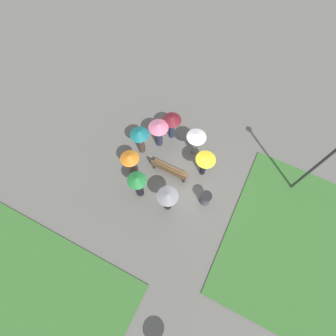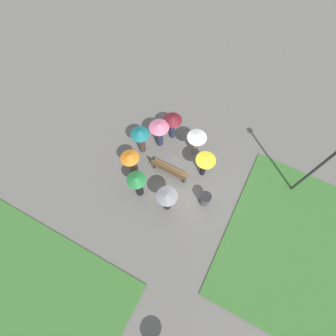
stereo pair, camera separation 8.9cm
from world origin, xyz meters
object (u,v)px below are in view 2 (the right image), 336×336
crowd_person_orange (130,160)px  crowd_person_teal (140,137)px  trash_bin (205,199)px  crowd_person_white (196,140)px  lamp_post (323,163)px  crowd_person_yellow (205,162)px  crowd_person_green (137,183)px  crowd_person_grey (167,198)px  park_bench (169,170)px  crowd_person_pink (159,130)px  crowd_person_maroon (173,122)px

crowd_person_orange → crowd_person_teal: (0.21, -1.33, 0.02)m
trash_bin → crowd_person_white: size_ratio=0.46×
lamp_post → crowd_person_white: (5.29, 0.38, -1.74)m
crowd_person_yellow → crowd_person_white: crowd_person_white is taller
crowd_person_yellow → crowd_person_green: size_ratio=0.88×
trash_bin → crowd_person_white: bearing=-54.7°
crowd_person_white → crowd_person_teal: size_ratio=0.96×
crowd_person_green → crowd_person_grey: size_ratio=1.09×
park_bench → lamp_post: (-5.89, -2.13, 2.56)m
crowd_person_pink → crowd_person_orange: bearing=-42.2°
crowd_person_orange → crowd_person_grey: size_ratio=0.99×
trash_bin → crowd_person_pink: (3.54, -1.94, 0.88)m
crowd_person_green → crowd_person_grey: crowd_person_green is taller
lamp_post → crowd_person_green: 7.90m
crowd_person_pink → crowd_person_yellow: 2.87m
trash_bin → crowd_person_teal: size_ratio=0.44×
crowd_person_orange → crowd_person_maroon: (-0.82, -2.86, 0.06)m
lamp_post → crowd_person_maroon: size_ratio=2.67×
park_bench → crowd_person_maroon: 2.48m
crowd_person_pink → crowd_person_green: crowd_person_green is taller
lamp_post → crowd_person_maroon: bearing=0.0°
crowd_person_grey → crowd_person_teal: bearing=84.7°
trash_bin → crowd_person_teal: crowd_person_teal is taller
park_bench → crowd_person_maroon: size_ratio=1.08×
crowd_person_teal → crowd_person_green: bearing=-97.6°
crowd_person_maroon → lamp_post: bearing=-24.8°
trash_bin → crowd_person_orange: size_ratio=0.46×
crowd_person_white → park_bench: bearing=40.2°
crowd_person_white → trash_bin: bearing=94.6°
trash_bin → crowd_person_orange: bearing=2.7°
crowd_person_green → crowd_person_white: 3.65m
crowd_person_maroon → crowd_person_grey: crowd_person_grey is taller
crowd_person_green → crowd_person_teal: crowd_person_green is taller
crowd_person_pink → crowd_person_green: bearing=-21.7°
crowd_person_orange → crowd_person_teal: bearing=-114.6°
trash_bin → lamp_post: bearing=-144.0°
lamp_post → crowd_person_grey: size_ratio=2.65×
lamp_post → trash_bin: bearing=36.0°
park_bench → crowd_person_yellow: size_ratio=1.12×
crowd_person_green → crowd_person_maroon: 3.73m
crowd_person_pink → crowd_person_grey: bearing=3.3°
crowd_person_white → crowd_person_maroon: size_ratio=0.99×
lamp_post → park_bench: bearing=19.9°
lamp_post → crowd_person_teal: lamp_post is taller
lamp_post → crowd_person_pink: (7.22, 0.73, -1.75)m
crowd_person_yellow → crowd_person_maroon: crowd_person_maroon is taller
crowd_person_yellow → crowd_person_green: crowd_person_green is taller
lamp_post → trash_bin: (3.67, 2.67, -2.63)m
crowd_person_grey → lamp_post: bearing=-19.9°
crowd_person_orange → crowd_person_yellow: (-3.25, -1.56, 0.00)m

